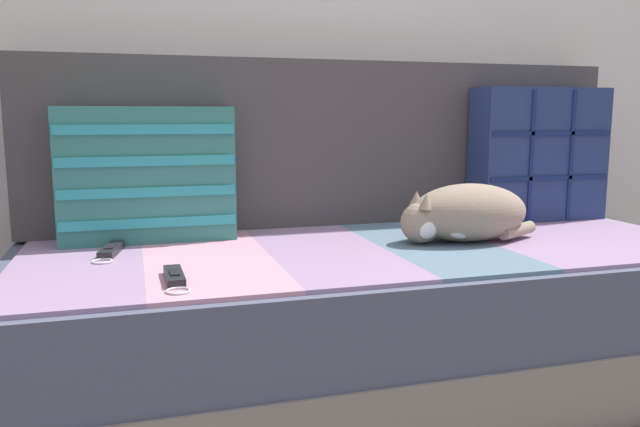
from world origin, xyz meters
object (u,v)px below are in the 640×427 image
at_px(throw_pillow_quilted, 538,154).
at_px(sleeping_cat, 463,214).
at_px(throw_pillow_striped, 147,174).
at_px(game_remote_far, 175,277).
at_px(couch, 373,313).
at_px(game_remote_near, 111,251).

xyz_separation_m(throw_pillow_quilted, sleeping_cat, (-0.42, -0.26, -0.14)).
bearing_deg(sleeping_cat, throw_pillow_striped, 162.15).
relative_size(throw_pillow_striped, game_remote_far, 2.49).
height_order(couch, throw_pillow_striped, throw_pillow_striped).
bearing_deg(throw_pillow_quilted, couch, -161.96).
bearing_deg(throw_pillow_quilted, throw_pillow_striped, -179.98).
distance_m(throw_pillow_quilted, game_remote_near, 1.36).
height_order(couch, sleeping_cat, sleeping_cat).
height_order(couch, game_remote_near, game_remote_near).
xyz_separation_m(game_remote_near, game_remote_far, (0.13, -0.31, -0.00)).
relative_size(game_remote_near, game_remote_far, 1.09).
bearing_deg(sleeping_cat, game_remote_far, -165.54).
height_order(sleeping_cat, game_remote_far, sleeping_cat).
bearing_deg(throw_pillow_striped, game_remote_near, -122.69).
relative_size(throw_pillow_striped, game_remote_near, 2.28).
height_order(couch, throw_pillow_quilted, throw_pillow_quilted).
bearing_deg(game_remote_far, throw_pillow_quilted, 21.18).
bearing_deg(throw_pillow_striped, couch, -20.38).
relative_size(couch, game_remote_near, 9.43).
bearing_deg(throw_pillow_striped, game_remote_far, -85.50).
height_order(throw_pillow_striped, sleeping_cat, throw_pillow_striped).
height_order(throw_pillow_quilted, sleeping_cat, throw_pillow_quilted).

